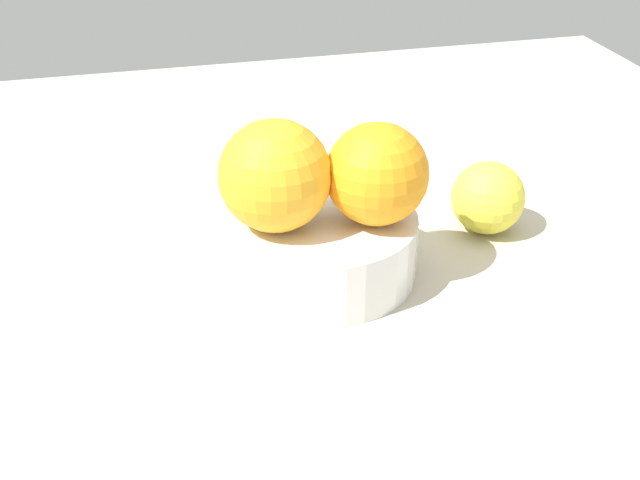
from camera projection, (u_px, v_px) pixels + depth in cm
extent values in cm
cube|color=#BCB29E|center=(320.00, 283.00, 68.05)|extent=(110.00, 110.00, 2.00)
cylinder|color=white|center=(320.00, 269.00, 67.35)|extent=(9.62, 9.62, 0.80)
cylinder|color=white|center=(320.00, 246.00, 66.23)|extent=(15.52, 15.52, 5.22)
sphere|color=orange|center=(377.00, 174.00, 62.51)|extent=(7.95, 7.95, 7.95)
sphere|color=#F9A823|center=(275.00, 176.00, 61.53)|extent=(8.58, 8.58, 8.58)
sphere|color=yellow|center=(488.00, 198.00, 72.10)|extent=(6.43, 6.43, 6.43)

